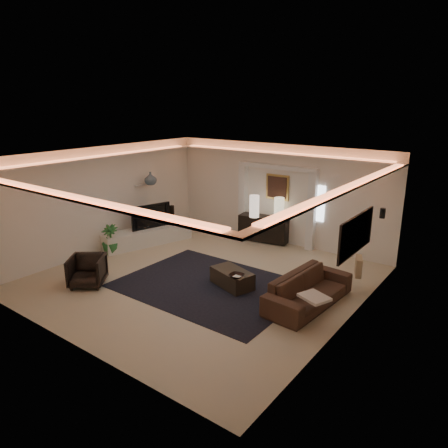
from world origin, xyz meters
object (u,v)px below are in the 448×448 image
Objects in this scene: coffee_table at (232,278)px; sofa at (309,290)px; armchair at (87,271)px; console at (264,228)px.

sofa is at bearing 25.12° from coffee_table.
armchair is at bearing -126.63° from coffee_table.
console is 4.12m from sofa.
coffee_table is at bearing 101.77° from sofa.
console reaches higher than armchair.
sofa is 1.80m from coffee_table.
armchair reaches higher than coffee_table.
coffee_table is at bearing -2.03° from armchair.
console is 5.33m from armchair.
coffee_table is (-1.78, -0.23, -0.12)m from sofa.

